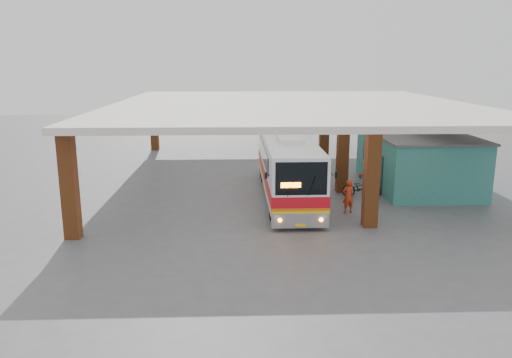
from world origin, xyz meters
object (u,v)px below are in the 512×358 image
at_px(pedestrian, 348,196).
at_px(red_chair, 364,173).
at_px(coach_bus, 287,166).
at_px(motorcycle, 361,188).

height_order(pedestrian, red_chair, pedestrian).
bearing_deg(pedestrian, red_chair, -125.99).
bearing_deg(pedestrian, coach_bus, -65.04).
bearing_deg(red_chair, pedestrian, -105.97).
xyz_separation_m(motorcycle, red_chair, (1.28, 4.48, -0.18)).
relative_size(coach_bus, red_chair, 15.08).
height_order(coach_bus, red_chair, coach_bus).
xyz_separation_m(motorcycle, pedestrian, (-1.31, -2.66, 0.28)).
relative_size(coach_bus, pedestrian, 7.22).
distance_m(motorcycle, pedestrian, 2.97).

